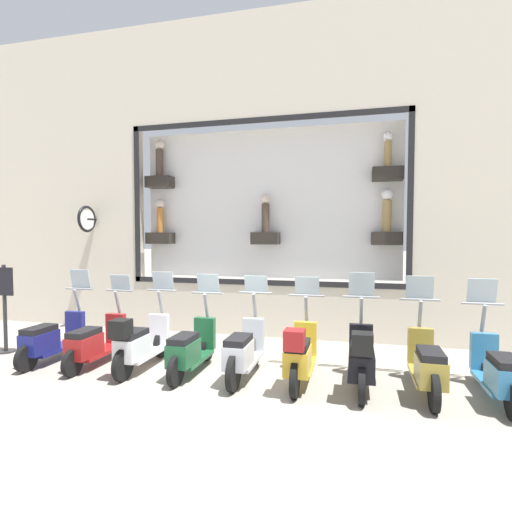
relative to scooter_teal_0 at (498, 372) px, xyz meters
The scene contains 12 objects.
ground_plane 4.05m from the scooter_teal_0, 100.12° to the left, with size 120.00×120.00×0.00m, color gray.
building_facade 5.90m from the scooter_teal_0, 53.85° to the left, with size 1.24×36.00×7.28m.
scooter_teal_0 is the anchor object (origin of this frame).
scooter_olive_1 0.91m from the scooter_teal_0, 89.69° to the left, with size 1.80×0.61×1.65m.
scooter_black_2 1.82m from the scooter_teal_0, 91.62° to the left, with size 1.81×0.61×1.68m.
scooter_yellow_3 2.73m from the scooter_teal_0, 91.19° to the left, with size 1.80×0.60×1.58m.
scooter_silver_4 3.63m from the scooter_teal_0, 89.90° to the left, with size 1.81×0.60×1.58m.
scooter_green_5 4.54m from the scooter_teal_0, 89.99° to the left, with size 1.79×0.60×1.59m.
scooter_white_6 5.45m from the scooter_teal_0, 90.59° to the left, with size 1.80×0.60×1.61m.
scooter_red_7 6.36m from the scooter_teal_0, 90.03° to the left, with size 1.79×0.61×1.53m.
scooter_navy_8 7.27m from the scooter_teal_0, 90.00° to the left, with size 1.79×0.61×1.62m.
shop_sign_post 8.61m from the scooter_teal_0, 88.09° to the left, with size 0.36×0.45×1.72m.
Camera 1 is at (-5.32, -2.05, 2.28)m, focal length 28.00 mm.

